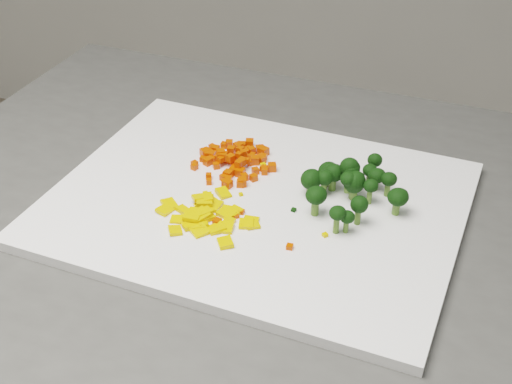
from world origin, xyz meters
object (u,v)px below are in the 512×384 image
(cutting_board, at_px, (256,203))
(carrot_pile, at_px, (235,156))
(broccoli_pile, at_px, (357,182))
(pepper_pile, at_px, (208,210))

(cutting_board, distance_m, carrot_pile, 0.08)
(carrot_pile, relative_size, broccoli_pile, 0.83)
(cutting_board, bearing_deg, pepper_pile, -129.50)
(carrot_pile, bearing_deg, broccoli_pile, -11.86)
(cutting_board, height_order, carrot_pile, carrot_pile)
(broccoli_pile, bearing_deg, cutting_board, -166.08)
(pepper_pile, height_order, broccoli_pile, broccoli_pile)
(pepper_pile, bearing_deg, carrot_pile, 93.62)
(pepper_pile, distance_m, broccoli_pile, 0.18)
(carrot_pile, xyz_separation_m, pepper_pile, (0.01, -0.11, -0.01))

